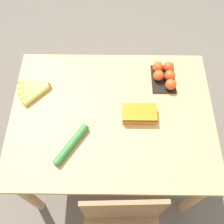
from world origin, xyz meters
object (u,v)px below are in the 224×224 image
at_px(banana_bunch, 34,89).
at_px(carrot_bag, 139,113).
at_px(tomato_pack, 165,75).
at_px(cucumber_near, 71,144).

distance_m(banana_bunch, carrot_bag, 0.64).
bearing_deg(tomato_pack, cucumber_near, 40.59).
height_order(banana_bunch, carrot_bag, carrot_bag).
bearing_deg(banana_bunch, tomato_pack, -172.39).
relative_size(tomato_pack, carrot_bag, 1.09).
bearing_deg(cucumber_near, banana_bunch, -54.33).
bearing_deg(cucumber_near, tomato_pack, -139.41).
bearing_deg(banana_bunch, carrot_bag, 165.12).
distance_m(tomato_pack, cucumber_near, 0.70).
xyz_separation_m(carrot_bag, cucumber_near, (0.37, 0.19, -0.01)).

